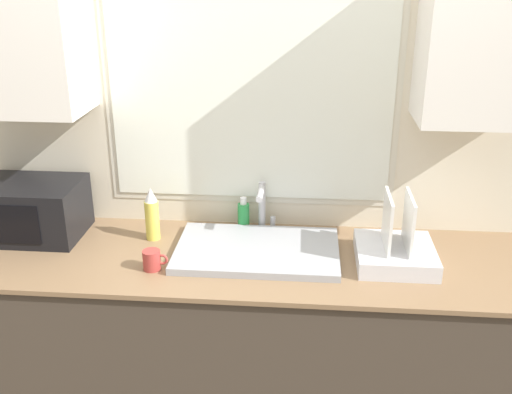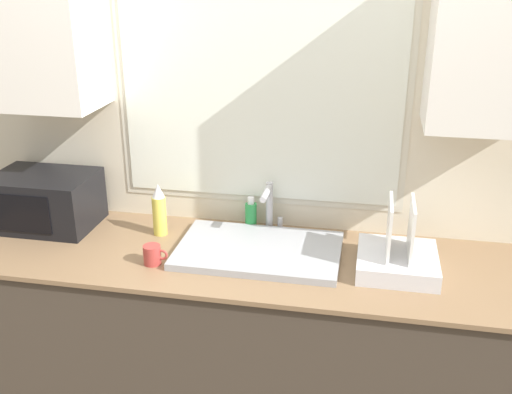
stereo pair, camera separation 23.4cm
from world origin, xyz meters
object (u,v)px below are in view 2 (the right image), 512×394
microwave (45,200)px  spray_bottle (159,210)px  dish_rack (397,257)px  mug_near_sink (153,255)px  soap_bottle (251,215)px  faucet (269,204)px

microwave → spray_bottle: size_ratio=1.88×
dish_rack → spray_bottle: (-1.03, 0.13, 0.06)m
microwave → mug_near_sink: (0.61, -0.27, -0.08)m
dish_rack → spray_bottle: 1.04m
soap_bottle → faucet: bearing=-11.2°
microwave → soap_bottle: size_ratio=2.94×
mug_near_sink → microwave: bearing=156.3°
spray_bottle → mug_near_sink: (0.07, -0.27, -0.07)m
faucet → soap_bottle: (-0.09, 0.02, -0.07)m
dish_rack → spray_bottle: size_ratio=1.38×
dish_rack → soap_bottle: (-0.65, 0.27, 0.01)m
faucet → spray_bottle: bearing=-165.9°
dish_rack → mug_near_sink: 0.98m
microwave → soap_bottle: bearing=8.8°
faucet → mug_near_sink: faucet is taller
microwave → mug_near_sink: size_ratio=4.43×
spray_bottle → mug_near_sink: 0.29m
faucet → microwave: bearing=-172.9°
soap_bottle → mug_near_sink: 0.52m
dish_rack → soap_bottle: 0.70m
mug_near_sink → dish_rack: bearing=8.3°
soap_bottle → mug_near_sink: (-0.32, -0.41, -0.03)m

